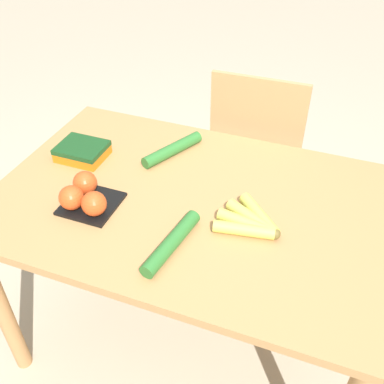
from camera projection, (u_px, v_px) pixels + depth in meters
ground_plane at (192, 333)px, 1.95m from camera, size 12.00×12.00×0.00m
dining_table at (192, 223)px, 1.54m from camera, size 1.31×0.86×0.76m
chair at (257, 164)px, 2.07m from camera, size 0.43×0.41×0.97m
banana_bunch at (251, 222)px, 1.36m from camera, size 0.20×0.19×0.04m
tomato_pack at (85, 196)px, 1.42m from camera, size 0.17×0.17×0.09m
carrot_bag at (82, 150)px, 1.64m from camera, size 0.17×0.14×0.05m
cucumber_near at (172, 243)px, 1.28m from camera, size 0.08×0.27×0.04m
cucumber_far at (173, 149)px, 1.66m from camera, size 0.15×0.25×0.04m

